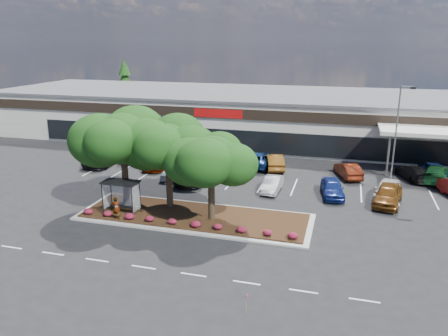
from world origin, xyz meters
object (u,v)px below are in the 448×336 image
(light_pole, at_px, (396,146))
(car_1, at_px, (156,162))
(survey_stake, at_px, (247,301))
(car_0, at_px, (104,157))

(light_pole, relative_size, car_1, 1.97)
(survey_stake, bearing_deg, car_0, 133.72)
(light_pole, height_order, survey_stake, light_pole)
(car_0, bearing_deg, survey_stake, -46.22)
(survey_stake, relative_size, car_1, 0.23)
(light_pole, bearing_deg, car_0, 178.45)
(survey_stake, height_order, car_1, car_1)
(light_pole, relative_size, car_0, 1.59)
(survey_stake, distance_m, car_0, 30.70)
(car_0, bearing_deg, car_1, 2.69)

